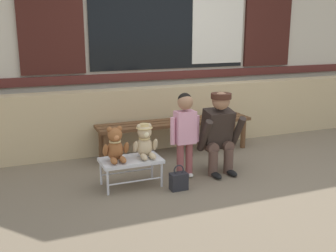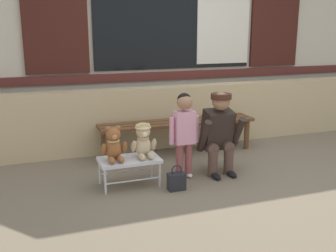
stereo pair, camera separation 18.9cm
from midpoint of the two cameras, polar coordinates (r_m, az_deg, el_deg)
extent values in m
plane|color=#756651|center=(4.62, 8.01, -7.13)|extent=(60.00, 60.00, 0.00)
cube|color=tan|center=(5.72, 1.00, 1.56)|extent=(8.12, 0.25, 0.85)
cube|color=beige|center=(6.07, -0.96, 14.79)|extent=(8.28, 0.20, 3.48)
cube|color=#56231E|center=(6.00, -0.51, 7.23)|extent=(7.62, 0.04, 0.12)
cube|color=black|center=(5.97, -0.55, 14.89)|extent=(2.40, 0.03, 1.40)
cube|color=silver|center=(6.28, 6.27, 14.76)|extent=(0.86, 0.02, 1.29)
cube|color=#3D1914|center=(5.56, -17.35, 14.36)|extent=(0.84, 0.05, 1.43)
cube|color=#3D1914|center=(6.76, 13.28, 14.42)|extent=(0.84, 0.05, 1.43)
cube|color=brown|center=(5.17, 0.64, 0.17)|extent=(2.10, 0.11, 0.04)
cube|color=brown|center=(5.30, 0.04, 0.51)|extent=(2.10, 0.11, 0.04)
cube|color=brown|center=(5.43, -0.53, 0.83)|extent=(2.10, 0.11, 0.04)
cylinder|color=brown|center=(4.95, -9.81, -3.31)|extent=(0.07, 0.07, 0.40)
cylinder|color=brown|center=(5.21, -10.49, -2.45)|extent=(0.07, 0.07, 0.40)
cylinder|color=brown|center=(5.66, 9.71, -1.11)|extent=(0.07, 0.07, 0.40)
cylinder|color=brown|center=(5.89, 8.28, -0.46)|extent=(0.07, 0.07, 0.40)
cube|color=silver|center=(4.25, -6.59, -4.91)|extent=(0.64, 0.36, 0.04)
cylinder|color=silver|center=(4.10, -9.89, -7.97)|extent=(0.02, 0.02, 0.26)
cylinder|color=silver|center=(4.38, -10.75, -6.59)|extent=(0.02, 0.02, 0.26)
cylinder|color=silver|center=(4.25, -2.18, -6.98)|extent=(0.02, 0.02, 0.26)
cylinder|color=silver|center=(4.52, -3.50, -5.72)|extent=(0.02, 0.02, 0.26)
cylinder|color=silver|center=(4.18, -5.96, -7.83)|extent=(0.58, 0.02, 0.02)
cylinder|color=silver|center=(4.45, -7.06, -6.49)|extent=(0.58, 0.02, 0.02)
ellipsoid|color=#93562D|center=(4.19, -8.82, -3.41)|extent=(0.17, 0.14, 0.22)
sphere|color=#93562D|center=(4.14, -8.87, -1.25)|extent=(0.15, 0.15, 0.15)
sphere|color=#C87B48|center=(4.09, -8.69, -1.60)|extent=(0.06, 0.06, 0.06)
sphere|color=#93562D|center=(4.12, -9.64, -0.50)|extent=(0.06, 0.06, 0.06)
ellipsoid|color=#93562D|center=(4.14, -10.21, -3.42)|extent=(0.06, 0.11, 0.16)
ellipsoid|color=#93562D|center=(4.10, -9.04, -4.93)|extent=(0.06, 0.15, 0.06)
sphere|color=#93562D|center=(4.14, -8.23, -0.37)|extent=(0.06, 0.06, 0.06)
ellipsoid|color=#93562D|center=(4.18, -7.27, -3.11)|extent=(0.06, 0.11, 0.16)
ellipsoid|color=#93562D|center=(4.12, -7.77, -4.78)|extent=(0.06, 0.15, 0.06)
torus|color=#D6B775|center=(4.16, -8.85, -2.18)|extent=(0.13, 0.13, 0.02)
ellipsoid|color=#CCB289|center=(4.27, -4.64, -2.96)|extent=(0.17, 0.14, 0.22)
sphere|color=#CCB289|center=(4.22, -4.65, -0.83)|extent=(0.15, 0.15, 0.15)
sphere|color=#FFEEBB|center=(4.17, -4.42, -1.17)|extent=(0.06, 0.06, 0.06)
sphere|color=#CCB289|center=(4.20, -5.38, -0.10)|extent=(0.06, 0.06, 0.06)
ellipsoid|color=#CCB289|center=(4.21, -5.95, -2.96)|extent=(0.06, 0.11, 0.16)
ellipsoid|color=#CCB289|center=(4.18, -4.75, -4.44)|extent=(0.06, 0.15, 0.06)
sphere|color=#CCB289|center=(4.23, -4.02, 0.03)|extent=(0.06, 0.06, 0.06)
ellipsoid|color=#CCB289|center=(4.27, -3.12, -2.65)|extent=(0.06, 0.11, 0.16)
ellipsoid|color=#CCB289|center=(4.21, -3.54, -4.29)|extent=(0.06, 0.15, 0.06)
torus|color=#D6B775|center=(4.24, -4.65, -1.75)|extent=(0.13, 0.13, 0.02)
cylinder|color=#D6B775|center=(4.21, -4.68, -0.27)|extent=(0.17, 0.17, 0.01)
cylinder|color=#D6B775|center=(4.21, -4.68, 0.02)|extent=(0.10, 0.10, 0.04)
cylinder|color=#994C4C|center=(4.47, 0.53, -4.72)|extent=(0.08, 0.08, 0.36)
ellipsoid|color=silver|center=(4.51, 0.62, -7.15)|extent=(0.07, 0.12, 0.05)
cylinder|color=#994C4C|center=(4.51, 1.82, -4.55)|extent=(0.08, 0.08, 0.36)
ellipsoid|color=silver|center=(4.55, 1.91, -6.96)|extent=(0.07, 0.12, 0.05)
cube|color=pink|center=(4.38, 1.20, -0.17)|extent=(0.22, 0.15, 0.36)
cylinder|color=pink|center=(4.34, -0.56, -0.73)|extent=(0.06, 0.06, 0.30)
cylinder|color=pink|center=(4.45, 2.91, -0.38)|extent=(0.06, 0.06, 0.30)
sphere|color=#9E7051|center=(4.33, 1.22, 3.43)|extent=(0.17, 0.17, 0.17)
sphere|color=black|center=(4.33, 1.16, 3.71)|extent=(0.16, 0.16, 0.16)
cylinder|color=brown|center=(4.57, 5.25, -5.26)|extent=(0.11, 0.11, 0.30)
cylinder|color=brown|center=(4.64, 4.51, -2.76)|extent=(0.13, 0.32, 0.13)
ellipsoid|color=black|center=(4.55, 5.69, -7.00)|extent=(0.09, 0.20, 0.06)
cylinder|color=brown|center=(4.66, 7.45, -4.94)|extent=(0.11, 0.11, 0.30)
cylinder|color=brown|center=(4.73, 6.68, -2.49)|extent=(0.13, 0.32, 0.13)
ellipsoid|color=black|center=(4.64, 7.89, -6.63)|extent=(0.09, 0.20, 0.06)
cube|color=#2D231E|center=(4.60, 5.83, -0.33)|extent=(0.32, 0.30, 0.47)
cylinder|color=#2D231E|center=(4.43, 4.02, -1.38)|extent=(0.08, 0.28, 0.40)
cylinder|color=#2D231E|center=(4.63, 8.70, -0.85)|extent=(0.08, 0.28, 0.40)
sphere|color=#9E7051|center=(4.47, 6.36, 3.56)|extent=(0.20, 0.20, 0.20)
cylinder|color=#422319|center=(4.46, 6.37, 4.26)|extent=(0.23, 0.23, 0.06)
cube|color=brown|center=(4.80, 7.29, -1.50)|extent=(0.10, 0.22, 0.16)
cube|color=#232328|center=(4.19, 0.23, -7.90)|extent=(0.18, 0.11, 0.18)
torus|color=#232328|center=(4.14, 0.23, -6.30)|extent=(0.11, 0.01, 0.11)
camera|label=1|loc=(0.09, -91.19, -0.29)|focal=42.81mm
camera|label=2|loc=(0.09, 88.81, 0.29)|focal=42.81mm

